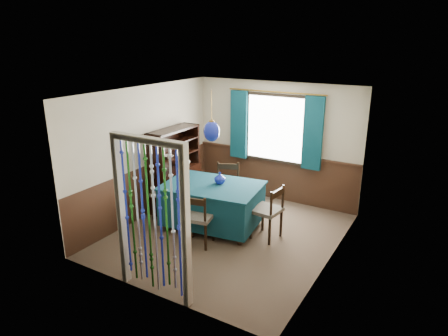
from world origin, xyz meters
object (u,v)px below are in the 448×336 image
Objects in this scene: vase_table at (220,178)px; bowl_shelf at (168,156)px; sideboard at (175,180)px; dining_table at (212,203)px; pendant_lamp at (212,131)px; chair_far at (227,187)px; vase_sideboard at (186,160)px; chair_right at (268,211)px; chair_near at (198,218)px; chair_left at (164,193)px.

bowl_shelf is (-1.20, 0.05, 0.22)m from vase_table.
sideboard is 0.63m from bowl_shelf.
pendant_lamp is at bearing 172.26° from dining_table.
vase_table is (0.21, -0.62, 0.41)m from chair_far.
pendant_lamp reaches higher than chair_far.
pendant_lamp is at bearing -34.39° from vase_sideboard.
chair_right is 4.89× the size of vase_table.
pendant_lamp is (-0.00, 0.00, 1.33)m from dining_table.
chair_near is 1.66m from bowl_shelf.
vase_sideboard is (-1.12, 0.76, 0.43)m from dining_table.
sideboard is 1.87× the size of pendant_lamp.
vase_sideboard is at bearing -24.83° from chair_far.
vase_table is (1.26, -0.31, 0.35)m from sideboard.
chair_near is at bearing -77.90° from pendant_lamp.
vase_sideboard is at bearing 79.54° from chair_right.
chair_far is 1.32m from chair_right.
bowl_shelf is at bearing 6.38° from chair_far.
chair_near is 1.06× the size of pendant_lamp.
bowl_shelf is (-1.12, 0.17, -0.66)m from pendant_lamp.
chair_far reaches higher than dining_table.
pendant_lamp is at bearing 76.02° from chair_far.
vase_sideboard is (-1.26, 1.45, 0.41)m from chair_near.
pendant_lamp reaches higher than dining_table.
chair_far is at bearing -1.18° from vase_sideboard.
vase_sideboard is (-2.16, 0.64, 0.40)m from chair_right.
vase_sideboard reaches higher than chair_left.
chair_far is 5.39× the size of vase_sideboard.
vase_sideboard is (-1.12, 0.76, -0.90)m from pendant_lamp.
dining_table is 1.05m from chair_left.
vase_sideboard reaches higher than dining_table.
dining_table is 8.53× the size of bowl_shelf.
chair_far is at bearing 30.04° from bowl_shelf.
pendant_lamp reaches higher than vase_table.
sideboard is (-0.13, 0.54, 0.08)m from chair_left.
chair_right is 1.10× the size of pendant_lamp.
vase_table is at bearing -28.01° from vase_sideboard.
pendant_lamp is at bearing 80.27° from chair_left.
chair_right is at bearing 81.12° from chair_left.
vase_table is (-0.06, 0.81, 0.43)m from chair_near.
chair_right reaches higher than dining_table.
chair_near is at bearing 48.80° from chair_left.
chair_far reaches higher than chair_right.
chair_left is 1.68m from pendant_lamp.
chair_near is 1.96m from vase_sideboard.
chair_near is at bearing -85.53° from vase_table.
chair_left is 4.30× the size of bowl_shelf.
sideboard reaches higher than chair_near.
chair_far is at bearing 91.94° from dining_table.
dining_table is at bearing 0.00° from pendant_lamp.
bowl_shelf is (-0.99, -0.57, 0.63)m from chair_far.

